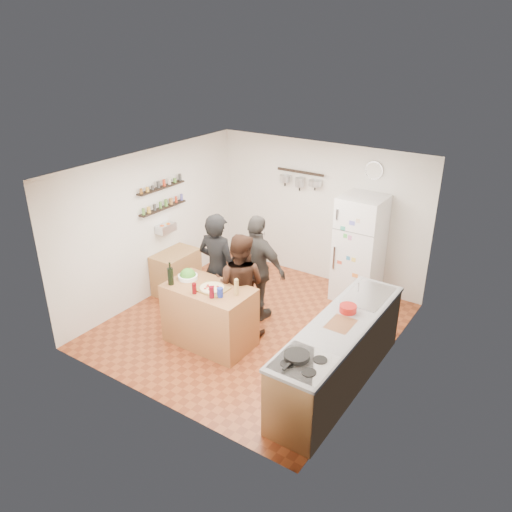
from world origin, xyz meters
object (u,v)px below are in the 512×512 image
Objects in this scene: prep_island at (210,315)px; person_center at (240,285)px; salt_canister at (220,292)px; counter_run at (339,355)px; skillet at (297,356)px; person_back at (257,269)px; wine_bottle at (171,276)px; pepper_mill at (236,288)px; fridge at (359,249)px; salad_bowl at (188,277)px; side_table at (176,272)px; person_left at (218,269)px; red_bowl at (348,309)px; wall_clock at (374,170)px.

person_center is (0.20, 0.47, 0.34)m from prep_island.
salt_canister is 0.05× the size of counter_run.
person_back is at bearing 133.99° from skillet.
wine_bottle reaches higher than pepper_mill.
prep_island is at bearing -115.99° from fridge.
salad_bowl is 2.91m from fridge.
person_center reaches higher than side_table.
person_back is 1.81m from fridge.
salt_canister is 1.68m from skillet.
fridge is at bearing 70.76° from salt_canister.
person_left reaches higher than wine_bottle.
person_center is at bearing 179.77° from red_bowl.
wine_bottle is at bearing -172.87° from salt_canister.
wine_bottle is 2.50m from red_bowl.
red_bowl is (2.18, -0.10, 0.07)m from person_left.
counter_run is 3.52m from side_table.
person_back is at bearing -100.96° from person_center.
side_table is at bearing 4.07° from person_back.
person_left reaches higher than person_back.
salad_bowl is 0.76m from person_center.
person_back is at bearing -139.49° from person_left.
side_table is (-1.21, 0.36, -0.53)m from person_left.
red_bowl reaches higher than salad_bowl.
person_back is at bearing 60.94° from wine_bottle.
counter_run is (1.95, 0.17, -0.01)m from prep_island.
skillet reaches higher than side_table.
prep_island is 2.78m from fridge.
skillet is (1.65, -1.24, 0.15)m from person_center.
pepper_mill is (0.45, 0.05, 0.55)m from prep_island.
skillet is 1.31× the size of red_bowl.
fridge reaches higher than side_table.
fridge is (0.90, 2.59, -0.08)m from salt_canister.
fridge reaches higher than red_bowl.
skillet is at bearing -79.67° from wall_clock.
person_center is at bearing 143.18° from skillet.
prep_island is 0.72m from pepper_mill.
salad_bowl is at bearing -169.90° from red_bowl.
prep_island is 0.64m from salad_bowl.
salad_bowl is at bearing 73.50° from wine_bottle.
side_table is at bearing 148.21° from prep_island.
wall_clock is at bearing 74.67° from pepper_mill.
red_bowl reaches higher than prep_island.
skillet is at bearing -30.16° from pepper_mill.
salad_bowl is at bearing 180.00° from pepper_mill.
person_left is at bearing 144.70° from pepper_mill.
skillet is at bearing -22.56° from salt_canister.
salt_canister is 0.90m from person_left.
side_table is at bearing 172.31° from red_bowl.
wine_bottle is 1.89× the size of salt_canister.
salt_canister is 2.16m from side_table.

